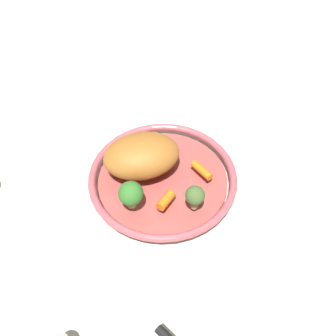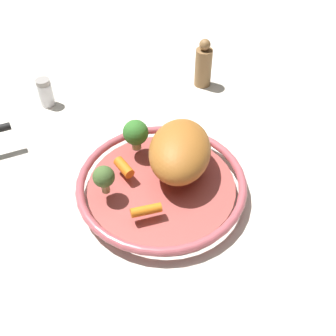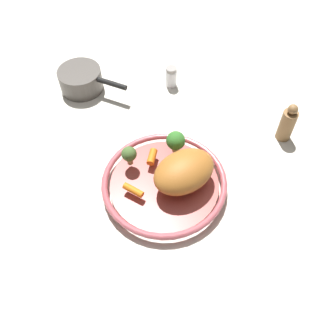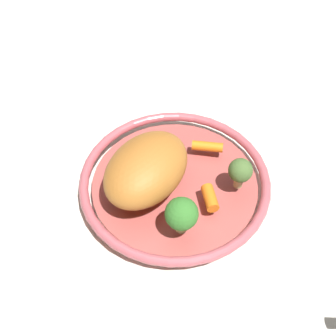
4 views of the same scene
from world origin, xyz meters
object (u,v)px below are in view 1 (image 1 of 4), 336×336
(serving_bowl, at_px, (163,180))
(roast_chicken_piece, at_px, (142,154))
(baby_carrot_left, at_px, (166,200))
(broccoli_floret_mid, at_px, (195,196))
(baby_carrot_near_rim, at_px, (202,170))
(broccoli_floret_edge, at_px, (131,194))

(serving_bowl, bearing_deg, roast_chicken_piece, 85.15)
(baby_carrot_left, distance_m, broccoli_floret_mid, 0.06)
(serving_bowl, relative_size, broccoli_floret_mid, 5.55)
(serving_bowl, height_order, baby_carrot_left, baby_carrot_left)
(roast_chicken_piece, distance_m, baby_carrot_near_rim, 0.13)
(serving_bowl, distance_m, baby_carrot_left, 0.08)
(roast_chicken_piece, bearing_deg, broccoli_floret_edge, -166.73)
(baby_carrot_near_rim, bearing_deg, roast_chicken_piece, 106.12)
(baby_carrot_near_rim, relative_size, broccoli_floret_edge, 0.82)
(broccoli_floret_edge, bearing_deg, baby_carrot_near_rim, -35.82)
(serving_bowl, xyz_separation_m, broccoli_floret_mid, (-0.05, -0.09, 0.05))
(broccoli_floret_mid, distance_m, broccoli_floret_edge, 0.13)
(baby_carrot_near_rim, relative_size, broccoli_floret_mid, 0.92)
(baby_carrot_left, relative_size, baby_carrot_near_rim, 0.82)
(broccoli_floret_mid, bearing_deg, serving_bowl, 61.85)
(roast_chicken_piece, relative_size, baby_carrot_near_rim, 3.02)
(baby_carrot_left, relative_size, broccoli_floret_mid, 0.76)
(baby_carrot_left, xyz_separation_m, broccoli_floret_mid, (0.02, -0.06, 0.03))
(broccoli_floret_mid, bearing_deg, baby_carrot_left, 105.36)
(broccoli_floret_edge, bearing_deg, broccoli_floret_mid, -67.61)
(roast_chicken_piece, bearing_deg, baby_carrot_near_rim, -73.88)
(serving_bowl, xyz_separation_m, baby_carrot_near_rim, (0.04, -0.07, 0.03))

